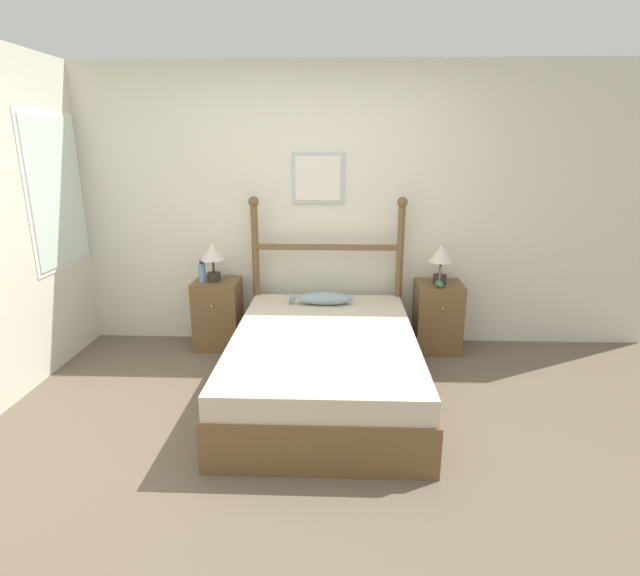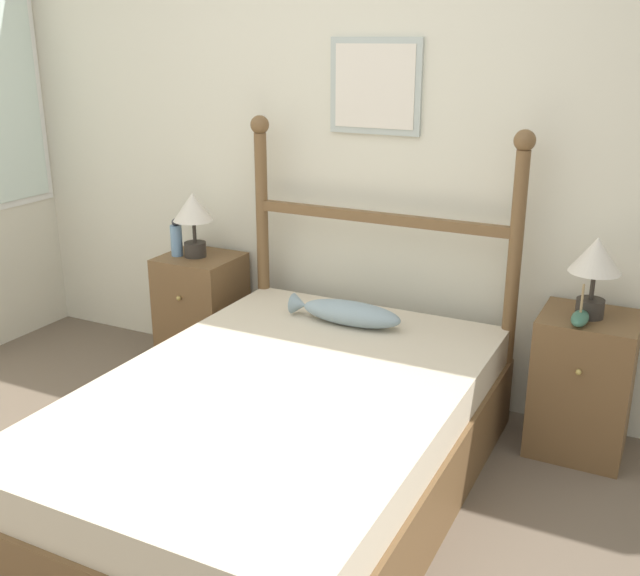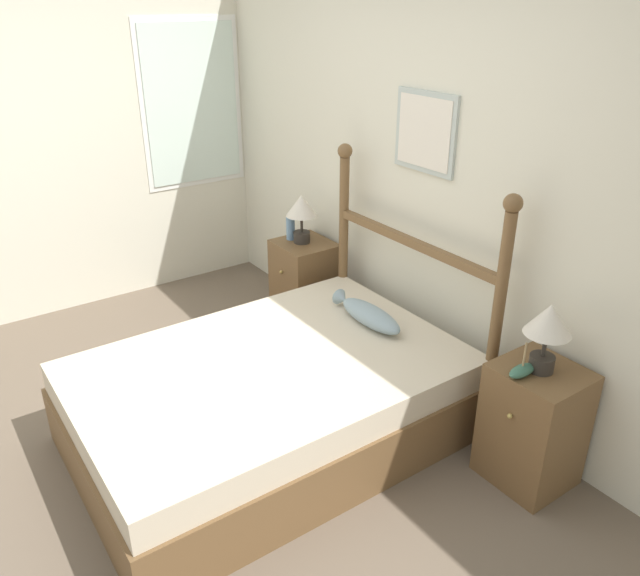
{
  "view_description": "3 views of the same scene",
  "coord_description": "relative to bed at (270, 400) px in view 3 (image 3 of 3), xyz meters",
  "views": [
    {
      "loc": [
        0.28,
        -2.89,
        1.85
      ],
      "look_at": [
        0.13,
        1.05,
        0.71
      ],
      "focal_mm": 28.0,
      "sensor_mm": 36.0,
      "label": 1
    },
    {
      "loc": [
        1.51,
        -1.71,
        1.78
      ],
      "look_at": [
        0.14,
        1.0,
        0.75
      ],
      "focal_mm": 42.0,
      "sensor_mm": 36.0,
      "label": 2
    },
    {
      "loc": [
        2.64,
        -0.82,
        2.26
      ],
      "look_at": [
        0.12,
        0.95,
        0.79
      ],
      "focal_mm": 35.0,
      "sensor_mm": 36.0,
      "label": 3
    }
  ],
  "objects": [
    {
      "name": "wall_left",
      "position": [
        -2.31,
        -0.55,
        1.04
      ],
      "size": [
        0.08,
        6.4,
        2.55
      ],
      "color": "beige",
      "rests_on": "ground_plane"
    },
    {
      "name": "table_lamp_right",
      "position": [
        1.01,
        0.9,
        0.64
      ],
      "size": [
        0.22,
        0.22,
        0.35
      ],
      "color": "#2D2823",
      "rests_on": "nightstand_right"
    },
    {
      "name": "headboard",
      "position": [
        -0.0,
        0.99,
        0.55
      ],
      "size": [
        1.42,
        0.1,
        1.4
      ],
      "color": "brown",
      "rests_on": "ground_plane"
    },
    {
      "name": "nightstand_left",
      "position": [
        -1.02,
        0.91,
        0.08
      ],
      "size": [
        0.41,
        0.4,
        0.64
      ],
      "color": "brown",
      "rests_on": "ground_plane"
    },
    {
      "name": "table_lamp_left",
      "position": [
        -1.03,
        0.9,
        0.64
      ],
      "size": [
        0.22,
        0.22,
        0.35
      ],
      "color": "#2D2823",
      "rests_on": "nightstand_left"
    },
    {
      "name": "ground_plane",
      "position": [
        -0.18,
        -0.57,
        -0.24
      ],
      "size": [
        16.0,
        16.0,
        0.0
      ],
      "primitive_type": "plane",
      "color": "brown"
    },
    {
      "name": "model_boat",
      "position": [
        0.99,
        0.79,
        0.43
      ],
      "size": [
        0.07,
        0.16,
        0.18
      ],
      "color": "#386651",
      "rests_on": "nightstand_right"
    },
    {
      "name": "bottle",
      "position": [
        -1.13,
        0.87,
        0.49
      ],
      "size": [
        0.06,
        0.06,
        0.21
      ],
      "color": "#668CB2",
      "rests_on": "nightstand_left"
    },
    {
      "name": "nightstand_right",
      "position": [
        1.02,
        0.91,
        0.08
      ],
      "size": [
        0.41,
        0.4,
        0.64
      ],
      "color": "brown",
      "rests_on": "ground_plane"
    },
    {
      "name": "fish_pillow",
      "position": [
        -0.03,
        0.7,
        0.3
      ],
      "size": [
        0.56,
        0.16,
        0.11
      ],
      "color": "#8499A3",
      "rests_on": "bed"
    },
    {
      "name": "bed",
      "position": [
        0.0,
        0.0,
        0.0
      ],
      "size": [
        1.38,
        2.04,
        0.49
      ],
      "color": "brown",
      "rests_on": "ground_plane"
    },
    {
      "name": "wall_back",
      "position": [
        -0.18,
        1.16,
        1.03
      ],
      "size": [
        6.4,
        0.08,
        2.55
      ],
      "color": "beige",
      "rests_on": "ground_plane"
    }
  ]
}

